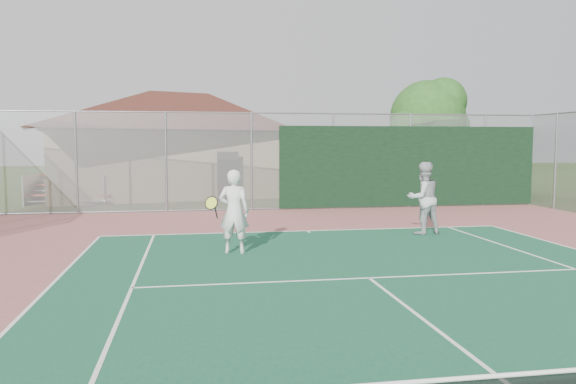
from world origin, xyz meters
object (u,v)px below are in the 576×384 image
at_px(bleachers, 72,188).
at_px(player_grey_back, 423,199).
at_px(player_white_front, 234,212).
at_px(tree, 429,121).
at_px(clubhouse, 181,134).

xyz_separation_m(bleachers, player_grey_back, (10.81, -9.77, 0.33)).
bearing_deg(player_grey_back, player_white_front, 9.19).
xyz_separation_m(tree, player_grey_back, (-3.68, -8.09, -2.40)).
relative_size(bleachers, player_grey_back, 1.76).
bearing_deg(tree, player_grey_back, -114.46).
bearing_deg(player_grey_back, tree, -124.27).
bearing_deg(bleachers, player_white_front, -54.53).
xyz_separation_m(bleachers, player_white_front, (5.68, -11.54, 0.30)).
bearing_deg(tree, player_white_front, -131.81).
bearing_deg(clubhouse, tree, -39.52).
relative_size(player_white_front, player_grey_back, 0.96).
height_order(tree, player_white_front, tree).
height_order(player_white_front, player_grey_back, player_grey_back).
xyz_separation_m(clubhouse, bleachers, (-4.29, -3.81, -2.23)).
bearing_deg(tree, bleachers, 173.38).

